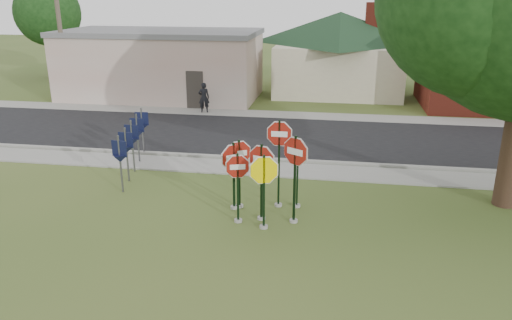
% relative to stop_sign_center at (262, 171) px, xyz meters
% --- Properties ---
extents(ground, '(120.00, 120.00, 0.00)m').
position_rel_stop_sign_center_xyz_m(ground, '(0.01, -1.15, -1.54)').
color(ground, '#3B531F').
rests_on(ground, ground).
extents(sidewalk_near, '(60.00, 1.60, 0.06)m').
position_rel_stop_sign_center_xyz_m(sidewalk_near, '(0.01, 4.35, -1.51)').
color(sidewalk_near, gray).
rests_on(sidewalk_near, ground).
extents(road, '(60.00, 7.00, 0.04)m').
position_rel_stop_sign_center_xyz_m(road, '(0.01, 8.85, -1.52)').
color(road, black).
rests_on(road, ground).
extents(sidewalk_far, '(60.00, 1.60, 0.06)m').
position_rel_stop_sign_center_xyz_m(sidewalk_far, '(0.01, 13.15, -1.51)').
color(sidewalk_far, gray).
rests_on(sidewalk_far, ground).
extents(curb, '(60.00, 0.20, 0.14)m').
position_rel_stop_sign_center_xyz_m(curb, '(0.01, 5.35, -1.47)').
color(curb, gray).
rests_on(curb, ground).
extents(stop_sign_center, '(1.08, 0.41, 2.48)m').
position_rel_stop_sign_center_xyz_m(stop_sign_center, '(0.00, 0.00, 0.00)').
color(stop_sign_center, gray).
rests_on(stop_sign_center, ground).
extents(stop_sign_yellow, '(1.10, 0.34, 2.34)m').
position_rel_stop_sign_center_xyz_m(stop_sign_yellow, '(0.15, -0.56, -0.11)').
color(stop_sign_yellow, gray).
rests_on(stop_sign_yellow, ground).
extents(stop_sign_left, '(0.93, 0.31, 2.22)m').
position_rel_stop_sign_center_xyz_m(stop_sign_left, '(-0.65, -0.28, -0.21)').
color(stop_sign_left, gray).
rests_on(stop_sign_left, ground).
extents(stop_sign_right, '(1.00, 0.64, 2.79)m').
position_rel_stop_sign_center_xyz_m(stop_sign_right, '(0.97, -0.03, 0.23)').
color(stop_sign_right, gray).
rests_on(stop_sign_right, ground).
extents(stop_sign_back_right, '(1.09, 0.24, 2.93)m').
position_rel_stop_sign_center_xyz_m(stop_sign_back_right, '(0.38, 1.05, 0.32)').
color(stop_sign_back_right, gray).
rests_on(stop_sign_back_right, ground).
extents(stop_sign_back_left, '(0.93, 0.55, 2.34)m').
position_rel_stop_sign_center_xyz_m(stop_sign_back_left, '(-0.82, 0.77, -0.12)').
color(stop_sign_back_left, gray).
rests_on(stop_sign_back_left, ground).
extents(stop_sign_far_right, '(0.31, 1.02, 2.42)m').
position_rel_stop_sign_center_xyz_m(stop_sign_far_right, '(0.96, 1.08, -0.06)').
color(stop_sign_far_right, gray).
rests_on(stop_sign_far_right, ground).
extents(stop_sign_far_left, '(0.87, 0.77, 2.28)m').
position_rel_stop_sign_center_xyz_m(stop_sign_far_left, '(-0.97, 0.64, -0.15)').
color(stop_sign_far_left, gray).
rests_on(stop_sign_far_left, ground).
extents(route_sign_row, '(1.43, 4.63, 2.00)m').
position_rel_stop_sign_center_xyz_m(route_sign_row, '(-5.39, 3.35, -0.32)').
color(route_sign_row, '#59595E').
rests_on(route_sign_row, ground).
extents(building_stucco, '(12.20, 6.20, 4.20)m').
position_rel_stop_sign_center_xyz_m(building_stucco, '(-8.99, 16.85, 0.61)').
color(building_stucco, beige).
rests_on(building_stucco, ground).
extents(building_house, '(11.60, 11.60, 6.20)m').
position_rel_stop_sign_center_xyz_m(building_house, '(2.01, 20.85, 2.11)').
color(building_house, beige).
rests_on(building_house, ground).
extents(utility_pole_near, '(2.20, 0.26, 9.50)m').
position_rel_stop_sign_center_xyz_m(utility_pole_near, '(-13.99, 14.05, 3.43)').
color(utility_pole_near, '#46392F').
rests_on(utility_pole_near, ground).
extents(bg_tree_left, '(4.90, 4.90, 7.35)m').
position_rel_stop_sign_center_xyz_m(bg_tree_left, '(-19.99, 22.85, 3.34)').
color(bg_tree_left, black).
rests_on(bg_tree_left, ground).
extents(pedestrian, '(0.69, 0.54, 1.66)m').
position_rel_stop_sign_center_xyz_m(pedestrian, '(-5.24, 12.98, -0.65)').
color(pedestrian, black).
rests_on(pedestrian, sidewalk_far).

